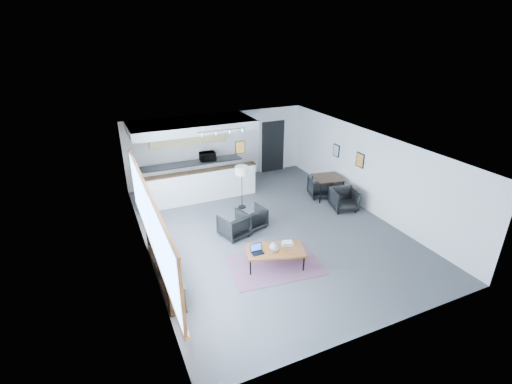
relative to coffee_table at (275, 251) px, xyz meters
name	(u,v)px	position (x,y,z in m)	size (l,w,h in m)	color
room	(270,189)	(0.67, 1.70, 0.87)	(7.02, 9.02, 2.62)	#47474A
window	(150,223)	(-2.79, 0.80, 1.03)	(0.10, 5.95, 1.66)	#8CBFFF
console	(164,266)	(-2.63, 0.65, -0.10)	(0.35, 3.00, 0.80)	#311F11
kitchenette	(193,155)	(-0.53, 5.41, 0.95)	(4.20, 1.96, 2.60)	white
doorway	(272,146)	(2.97, 6.12, 0.65)	(1.10, 0.12, 2.15)	black
track_light	(223,131)	(0.08, 3.90, 2.10)	(1.60, 0.07, 0.15)	silver
wall_art_lower	(360,160)	(4.14, 2.10, 1.12)	(0.03, 0.38, 0.48)	black
wall_art_upper	(336,151)	(4.14, 3.40, 1.07)	(0.03, 0.34, 0.44)	black
kilim_rug	(275,265)	(0.00, 0.00, -0.42)	(2.44, 1.81, 0.01)	#5C3548
coffee_table	(275,251)	(0.00, 0.00, 0.00)	(1.58, 1.15, 0.46)	brown
laptop	(257,250)	(-0.47, 0.08, 0.10)	(0.29, 0.24, 0.21)	black
ceramic_pot	(274,247)	(-0.05, -0.06, 0.16)	(0.25, 0.25, 0.25)	gray
book_stack	(288,243)	(0.40, 0.08, 0.08)	(0.34, 0.30, 0.09)	silver
coaster	(281,253)	(0.06, -0.18, 0.04)	(0.11, 0.11, 0.01)	#E5590C
armchair_left	(234,224)	(-0.42, 1.76, -0.05)	(0.73, 0.69, 0.76)	black
armchair_right	(253,217)	(0.29, 2.03, -0.08)	(0.67, 0.63, 0.69)	black
floor_lamp	(242,172)	(0.50, 3.40, 0.83)	(0.50, 0.50, 1.45)	black
dining_table	(328,179)	(3.51, 2.91, 0.27)	(1.07, 1.07, 0.77)	#311F11
dining_chair_near	(344,200)	(3.47, 1.86, -0.09)	(0.67, 0.62, 0.69)	black
dining_chair_far	(320,188)	(3.34, 3.08, -0.10)	(0.63, 0.59, 0.65)	black
microwave	(207,155)	(0.12, 5.85, 0.69)	(0.57, 0.31, 0.38)	black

